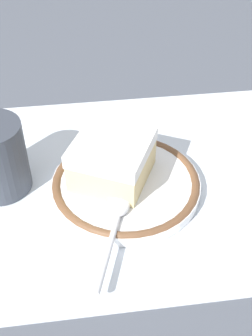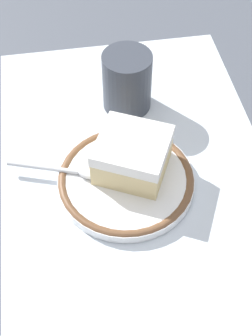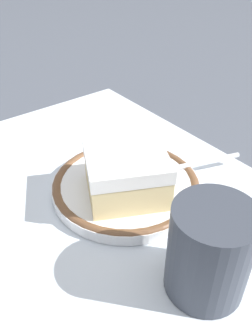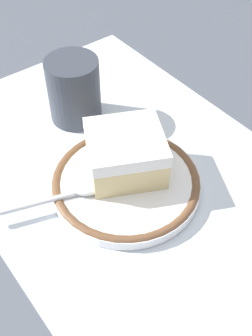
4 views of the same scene
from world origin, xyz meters
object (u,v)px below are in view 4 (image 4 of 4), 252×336
object	(u,v)px
plate	(126,183)
cup	(74,93)
spoon	(75,193)
cake_slice	(128,155)

from	to	relation	value
plate	cup	distance (m)	0.15
plate	spoon	world-z (taller)	spoon
cake_slice	cup	bearing A→B (deg)	173.76
spoon	cup	world-z (taller)	cup
cake_slice	plate	bearing A→B (deg)	-45.07
plate	cup	xyz separation A→B (m)	(-0.14, 0.02, 0.03)
plate	cup	size ratio (longest dim) A/B	2.00
plate	cake_slice	distance (m)	0.03
cake_slice	cup	xyz separation A→B (m)	(-0.13, 0.01, -0.00)
plate	cake_slice	xyz separation A→B (m)	(-0.01, 0.01, 0.03)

